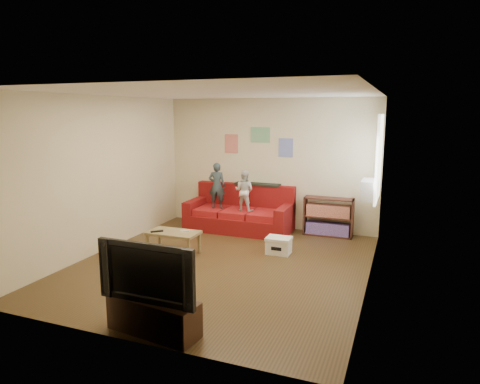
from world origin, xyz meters
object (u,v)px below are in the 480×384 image
(tv_stand, at_px, (154,316))
(file_box, at_px, (279,245))
(sofa, at_px, (240,214))
(coffee_table, at_px, (173,235))
(child_b, at_px, (244,191))
(television, at_px, (152,270))
(child_a, at_px, (217,186))
(bookshelf, at_px, (328,219))

(tv_stand, bearing_deg, file_box, 87.22)
(sofa, distance_m, coffee_table, 1.95)
(child_b, relative_size, coffee_table, 0.93)
(sofa, bearing_deg, coffee_table, -105.15)
(coffee_table, bearing_deg, television, -64.76)
(child_b, xyz_separation_m, coffee_table, (-0.66, -1.71, -0.52))
(child_b, bearing_deg, file_box, 138.02)
(sofa, bearing_deg, child_a, -159.01)
(sofa, relative_size, television, 1.85)
(bookshelf, height_order, television, television)
(coffee_table, distance_m, television, 2.72)
(child_b, relative_size, file_box, 1.95)
(file_box, bearing_deg, child_b, 134.73)
(child_a, distance_m, television, 4.30)
(child_a, height_order, bookshelf, child_a)
(child_b, bearing_deg, coffee_table, 72.25)
(child_a, distance_m, bookshelf, 2.34)
(tv_stand, height_order, television, television)
(coffee_table, bearing_deg, file_box, 21.59)
(sofa, relative_size, bookshelf, 2.24)
(sofa, distance_m, file_box, 1.70)
(sofa, xyz_separation_m, television, (0.64, -4.32, 0.42))
(coffee_table, relative_size, file_box, 2.09)
(child_b, bearing_deg, sofa, -46.29)
(sofa, xyz_separation_m, tv_stand, (0.64, -4.32, -0.12))
(sofa, height_order, tv_stand, sofa)
(child_b, xyz_separation_m, bookshelf, (1.64, 0.37, -0.52))
(coffee_table, height_order, tv_stand, tv_stand)
(file_box, height_order, television, television)
(sofa, bearing_deg, television, -81.59)
(child_b, bearing_deg, television, 100.05)
(child_b, relative_size, bookshelf, 0.86)
(sofa, xyz_separation_m, child_b, (0.15, -0.17, 0.55))
(bookshelf, bearing_deg, tv_stand, -104.22)
(child_a, xyz_separation_m, child_b, (0.60, -0.00, -0.06))
(sofa, xyz_separation_m, bookshelf, (1.79, 0.20, 0.02))
(television, bearing_deg, child_a, 105.37)
(child_a, relative_size, file_box, 2.25)
(child_a, distance_m, coffee_table, 1.81)
(child_a, xyz_separation_m, television, (1.09, -4.15, -0.19))
(bookshelf, xyz_separation_m, file_box, (-0.61, -1.41, -0.19))
(coffee_table, bearing_deg, bookshelf, 42.22)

